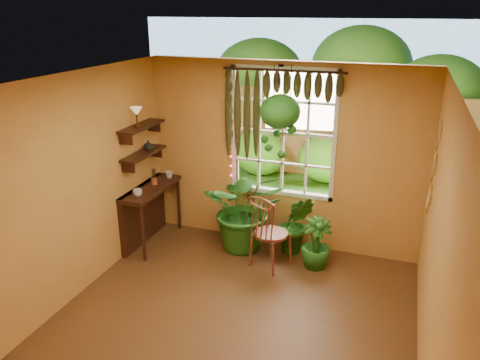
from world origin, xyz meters
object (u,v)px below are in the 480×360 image
object	(u,v)px
counter_ledge	(146,207)
windsor_chair	(269,243)
potted_plant_left	(246,208)
hanging_basket	(280,117)
potted_plant_mid	(296,224)

from	to	relation	value
counter_ledge	windsor_chair	world-z (taller)	windsor_chair
windsor_chair	potted_plant_left	world-z (taller)	potted_plant_left
counter_ledge	hanging_basket	distance (m)	2.46
windsor_chair	potted_plant_left	xyz separation A→B (m)	(-0.48, 0.39, 0.28)
potted_plant_left	hanging_basket	bearing A→B (deg)	-1.84
windsor_chair	potted_plant_mid	bearing A→B (deg)	87.11
windsor_chair	hanging_basket	world-z (taller)	hanging_basket
windsor_chair	hanging_basket	bearing A→B (deg)	113.38
counter_ledge	potted_plant_left	world-z (taller)	potted_plant_left
potted_plant_left	hanging_basket	xyz separation A→B (m)	(0.47, -0.02, 1.38)
windsor_chair	potted_plant_mid	size ratio (longest dim) A/B	1.37
windsor_chair	hanging_basket	distance (m)	1.70
counter_ledge	potted_plant_mid	distance (m)	2.25
counter_ledge	hanging_basket	xyz separation A→B (m)	(1.96, 0.28, 1.46)
potted_plant_left	hanging_basket	world-z (taller)	hanging_basket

